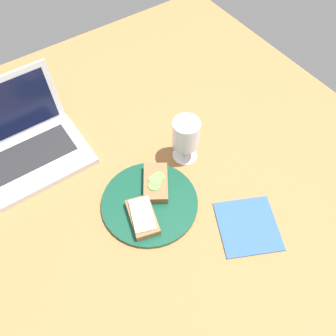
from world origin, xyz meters
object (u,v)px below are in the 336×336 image
at_px(wine_glass, 186,135).
at_px(napkin, 248,226).
at_px(sandwich_with_cheese, 142,217).
at_px(sandwich_with_cucumber, 156,183).
at_px(plate, 150,203).
at_px(laptop, 18,149).

bearing_deg(wine_glass, napkin, -90.14).
xyz_separation_m(sandwich_with_cheese, napkin, (0.21, -0.16, -0.02)).
bearing_deg(sandwich_with_cucumber, napkin, -60.83).
relative_size(sandwich_with_cheese, napkin, 0.79).
relative_size(sandwich_with_cheese, wine_glass, 0.89).
xyz_separation_m(plate, wine_glass, (0.17, 0.08, 0.08)).
bearing_deg(sandwich_with_cucumber, plate, -141.63).
xyz_separation_m(plate, sandwich_with_cheese, (-0.04, -0.03, 0.02)).
distance_m(sandwich_with_cheese, napkin, 0.26).
bearing_deg(plate, sandwich_with_cucumber, 38.37).
bearing_deg(napkin, sandwich_with_cheese, 142.40).
distance_m(sandwich_with_cucumber, napkin, 0.26).
xyz_separation_m(plate, sandwich_with_cucumber, (0.04, 0.03, 0.02)).
relative_size(laptop, napkin, 2.25).
distance_m(sandwich_with_cucumber, laptop, 0.39).
xyz_separation_m(laptop, napkin, (0.38, -0.52, -0.04)).
distance_m(plate, wine_glass, 0.20).
relative_size(plate, wine_glass, 1.83).
height_order(plate, sandwich_with_cheese, sandwich_with_cheese).
bearing_deg(napkin, wine_glass, 89.86).
bearing_deg(plate, napkin, -49.12).
height_order(sandwich_with_cucumber, napkin, sandwich_with_cucumber).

